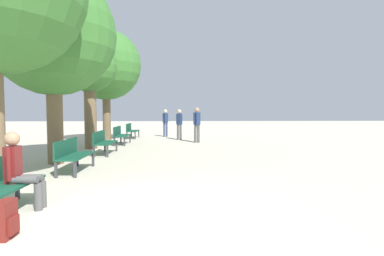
{
  "coord_description": "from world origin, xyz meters",
  "views": [
    {
      "loc": [
        0.76,
        -4.53,
        1.62
      ],
      "look_at": [
        1.21,
        6.94,
        0.94
      ],
      "focal_mm": 28.0,
      "sensor_mm": 36.0,
      "label": 1
    }
  ],
  "objects_px": {
    "bench_row_4": "(131,130)",
    "tree_row_2": "(90,68)",
    "pedestrian_near": "(165,121)",
    "pedestrian_mid": "(197,123)",
    "bench_row_3": "(120,134)",
    "tree_row_1": "(53,34)",
    "pedestrian_far": "(179,122)",
    "bench_row_1": "(72,153)",
    "tree_row_3": "(106,65)",
    "bench_row_2": "(103,141)",
    "backpack": "(6,220)",
    "person_seated": "(20,168)"
  },
  "relations": [
    {
      "from": "bench_row_4",
      "to": "tree_row_2",
      "type": "bearing_deg",
      "value": -101.31
    },
    {
      "from": "pedestrian_near",
      "to": "pedestrian_mid",
      "type": "bearing_deg",
      "value": -62.95
    },
    {
      "from": "bench_row_4",
      "to": "tree_row_2",
      "type": "distance_m",
      "value": 5.59
    },
    {
      "from": "pedestrian_mid",
      "to": "bench_row_3",
      "type": "bearing_deg",
      "value": -170.52
    },
    {
      "from": "tree_row_1",
      "to": "tree_row_2",
      "type": "bearing_deg",
      "value": 90.0
    },
    {
      "from": "pedestrian_mid",
      "to": "pedestrian_far",
      "type": "relative_size",
      "value": 1.05
    },
    {
      "from": "bench_row_1",
      "to": "bench_row_4",
      "type": "bearing_deg",
      "value": 90.0
    },
    {
      "from": "tree_row_3",
      "to": "pedestrian_near",
      "type": "xyz_separation_m",
      "value": [
        2.88,
        2.76,
        -2.95
      ]
    },
    {
      "from": "tree_row_2",
      "to": "bench_row_4",
      "type": "bearing_deg",
      "value": 78.69
    },
    {
      "from": "bench_row_3",
      "to": "pedestrian_far",
      "type": "height_order",
      "value": "pedestrian_far"
    },
    {
      "from": "bench_row_2",
      "to": "bench_row_3",
      "type": "bearing_deg",
      "value": 90.0
    },
    {
      "from": "backpack",
      "to": "bench_row_4",
      "type": "bearing_deg",
      "value": 92.68
    },
    {
      "from": "tree_row_1",
      "to": "bench_row_2",
      "type": "bearing_deg",
      "value": 63.99
    },
    {
      "from": "bench_row_3",
      "to": "tree_row_3",
      "type": "relative_size",
      "value": 0.27
    },
    {
      "from": "bench_row_4",
      "to": "pedestrian_near",
      "type": "height_order",
      "value": "pedestrian_near"
    },
    {
      "from": "bench_row_4",
      "to": "pedestrian_near",
      "type": "bearing_deg",
      "value": 23.71
    },
    {
      "from": "bench_row_3",
      "to": "tree_row_3",
      "type": "height_order",
      "value": "tree_row_3"
    },
    {
      "from": "backpack",
      "to": "pedestrian_far",
      "type": "bearing_deg",
      "value": 80.24
    },
    {
      "from": "bench_row_3",
      "to": "pedestrian_near",
      "type": "xyz_separation_m",
      "value": [
        1.94,
        4.03,
        0.47
      ]
    },
    {
      "from": "backpack",
      "to": "pedestrian_near",
      "type": "xyz_separation_m",
      "value": [
        1.3,
        14.53,
        0.72
      ]
    },
    {
      "from": "pedestrian_near",
      "to": "pedestrian_far",
      "type": "xyz_separation_m",
      "value": [
        0.86,
        -2.0,
        0.0
      ]
    },
    {
      "from": "bench_row_4",
      "to": "pedestrian_mid",
      "type": "bearing_deg",
      "value": -34.85
    },
    {
      "from": "pedestrian_near",
      "to": "bench_row_3",
      "type": "bearing_deg",
      "value": -115.69
    },
    {
      "from": "person_seated",
      "to": "pedestrian_near",
      "type": "relative_size",
      "value": 0.76
    },
    {
      "from": "bench_row_2",
      "to": "tree_row_3",
      "type": "relative_size",
      "value": 0.27
    },
    {
      "from": "bench_row_2",
      "to": "bench_row_3",
      "type": "distance_m",
      "value": 3.18
    },
    {
      "from": "bench_row_4",
      "to": "pedestrian_mid",
      "type": "distance_m",
      "value": 4.52
    },
    {
      "from": "person_seated",
      "to": "pedestrian_far",
      "type": "bearing_deg",
      "value": 77.37
    },
    {
      "from": "bench_row_2",
      "to": "backpack",
      "type": "xyz_separation_m",
      "value": [
        0.64,
        -7.32,
        -0.25
      ]
    },
    {
      "from": "tree_row_2",
      "to": "tree_row_3",
      "type": "distance_m",
      "value": 2.83
    },
    {
      "from": "bench_row_4",
      "to": "tree_row_3",
      "type": "xyz_separation_m",
      "value": [
        -0.94,
        -1.91,
        3.42
      ]
    },
    {
      "from": "backpack",
      "to": "person_seated",
      "type": "bearing_deg",
      "value": 109.35
    },
    {
      "from": "bench_row_1",
      "to": "pedestrian_mid",
      "type": "bearing_deg",
      "value": 62.16
    },
    {
      "from": "tree_row_1",
      "to": "bench_row_4",
      "type": "bearing_deg",
      "value": 83.53
    },
    {
      "from": "bench_row_1",
      "to": "tree_row_2",
      "type": "xyz_separation_m",
      "value": [
        -0.94,
        4.84,
        2.88
      ]
    },
    {
      "from": "tree_row_3",
      "to": "backpack",
      "type": "height_order",
      "value": "tree_row_3"
    },
    {
      "from": "tree_row_3",
      "to": "person_seated",
      "type": "height_order",
      "value": "tree_row_3"
    },
    {
      "from": "bench_row_1",
      "to": "pedestrian_mid",
      "type": "distance_m",
      "value": 7.9
    },
    {
      "from": "person_seated",
      "to": "backpack",
      "type": "relative_size",
      "value": 2.64
    },
    {
      "from": "tree_row_2",
      "to": "bench_row_3",
      "type": "bearing_deg",
      "value": 58.27
    },
    {
      "from": "bench_row_2",
      "to": "pedestrian_near",
      "type": "relative_size",
      "value": 0.94
    },
    {
      "from": "tree_row_1",
      "to": "pedestrian_near",
      "type": "bearing_deg",
      "value": 72.51
    },
    {
      "from": "tree_row_2",
      "to": "tree_row_3",
      "type": "bearing_deg",
      "value": 90.0
    },
    {
      "from": "person_seated",
      "to": "pedestrian_mid",
      "type": "relative_size",
      "value": 0.73
    },
    {
      "from": "tree_row_2",
      "to": "pedestrian_near",
      "type": "distance_m",
      "value": 6.7
    },
    {
      "from": "bench_row_1",
      "to": "bench_row_4",
      "type": "xyz_separation_m",
      "value": [
        0.0,
        9.53,
        0.0
      ]
    },
    {
      "from": "pedestrian_far",
      "to": "bench_row_1",
      "type": "bearing_deg",
      "value": -108.43
    },
    {
      "from": "person_seated",
      "to": "pedestrian_far",
      "type": "distance_m",
      "value": 11.68
    },
    {
      "from": "bench_row_1",
      "to": "tree_row_2",
      "type": "height_order",
      "value": "tree_row_2"
    },
    {
      "from": "tree_row_3",
      "to": "person_seated",
      "type": "xyz_separation_m",
      "value": [
        1.18,
        -10.63,
        -3.23
      ]
    }
  ]
}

